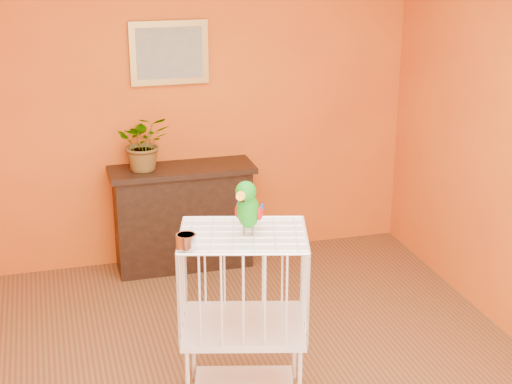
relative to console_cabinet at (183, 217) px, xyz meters
name	(u,v)px	position (x,y,z in m)	size (l,w,h in m)	color
room_shell	(240,149)	(-0.04, -2.04, 1.15)	(4.50, 4.50, 4.50)	orange
console_cabinet	(183,217)	(0.00, 0.00, 0.00)	(1.16, 0.42, 0.86)	black
potted_plant	(145,150)	(-0.29, -0.03, 0.61)	(0.40, 0.45, 0.35)	#26722D
framed_picture	(169,53)	(-0.04, 0.17, 1.32)	(0.62, 0.04, 0.50)	#B0893E
birdcage	(244,317)	(-0.01, -2.01, 0.13)	(0.81, 0.70, 1.08)	white
feed_cup	(186,241)	(-0.36, -2.14, 0.69)	(0.11, 0.11, 0.08)	silver
parrot	(248,207)	(0.01, -2.03, 0.81)	(0.22, 0.27, 0.33)	#59544C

